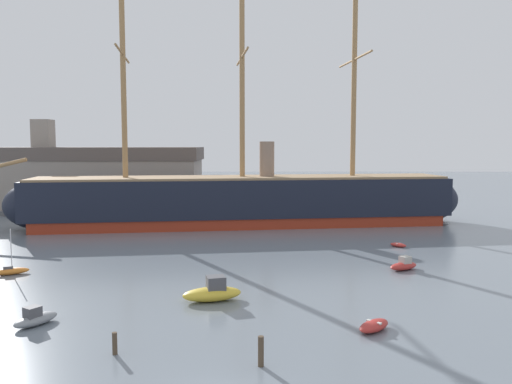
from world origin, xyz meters
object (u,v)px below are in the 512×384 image
Objects in this scene: sailboat_far_left at (44,219)px; mooring_piling_nearest at (261,351)px; dockside_warehouse_left at (79,179)px; motorboat_near_centre at (213,292)px; dinghy_foreground_right at (374,326)px; dinghy_alongside_stern at (398,245)px; dinghy_far_right at (442,223)px; tall_ship at (242,200)px; motorboat_mid_right at (404,265)px; mooring_piling_left_pair at (115,343)px; motorboat_foreground_left at (35,318)px; sailboat_mid_left at (10,271)px.

sailboat_far_left is 60.56m from mooring_piling_nearest.
motorboat_near_centre is at bearing -62.82° from dockside_warehouse_left.
dockside_warehouse_left is at bearing 117.18° from motorboat_near_centre.
motorboat_near_centre reaches higher than dinghy_foreground_right.
dinghy_alongside_stern is 35.63m from mooring_piling_nearest.
dinghy_far_right is at bearing 55.18° from dinghy_alongside_stern.
dinghy_far_right is at bearing -17.13° from dockside_warehouse_left.
tall_ship is 21.78× the size of motorboat_mid_right.
dinghy_far_right is at bearing 52.10° from mooring_piling_left_pair.
sailboat_far_left reaches higher than dinghy_alongside_stern.
dinghy_alongside_stern is at bearing 39.04° from motorboat_foreground_left.
dinghy_foreground_right is 1.70× the size of mooring_piling_nearest.
motorboat_foreground_left reaches higher than dinghy_foreground_right.
sailboat_far_left is at bearing 172.61° from tall_ship.
mooring_piling_nearest is (-7.26, -5.12, 0.49)m from dinghy_foreground_right.
motorboat_foreground_left is 15.91m from mooring_piling_nearest.
sailboat_far_left is at bearing -93.01° from dockside_warehouse_left.
sailboat_far_left is at bearing 111.11° from motorboat_foreground_left.
dockside_warehouse_left is (-47.70, 34.06, 5.38)m from dinghy_alongside_stern.
dockside_warehouse_left is at bearing 122.44° from dinghy_foreground_right.
motorboat_near_centre is 0.10× the size of dockside_warehouse_left.
tall_ship is 36.23m from motorboat_near_centre.
sailboat_mid_left is at bearing -126.31° from tall_ship.
dockside_warehouse_left is (-16.65, 59.25, 5.17)m from motorboat_foreground_left.
mooring_piling_nearest is (22.28, -19.46, 0.47)m from sailboat_mid_left.
tall_ship reaches higher than sailboat_far_left.
sailboat_mid_left reaches higher than dinghy_far_right.
dinghy_foreground_right is 0.58× the size of motorboat_near_centre.
motorboat_near_centre is 61.11m from dockside_warehouse_left.
mooring_piling_left_pair is (-22.01, -19.17, 0.18)m from motorboat_mid_right.
dinghy_foreground_right is (8.92, -42.39, -3.45)m from tall_ship.
mooring_piling_left_pair is (-35.72, -45.88, 0.39)m from dinghy_far_right.
sailboat_far_left is 59.66m from dinghy_far_right.
motorboat_near_centre reaches higher than mooring_piling_left_pair.
motorboat_mid_right is at bearing 26.89° from motorboat_foreground_left.
motorboat_foreground_left is at bearing 143.45° from mooring_piling_left_pair.
tall_ship is 15.05× the size of motorboat_near_centre.
sailboat_far_left reaches higher than sailboat_mid_left.
tall_ship is 17.21× the size of sailboat_mid_left.
dockside_warehouse_left is at bearing 144.47° from dinghy_alongside_stern.
tall_ship is 35.06× the size of dinghy_alongside_stern.
dinghy_alongside_stern is (18.15, -15.93, -3.53)m from tall_ship.
motorboat_near_centre is at bearing -151.53° from motorboat_mid_right.
sailboat_far_left reaches higher than mooring_piling_left_pair.
sailboat_mid_left reaches higher than motorboat_mid_right.
dockside_warehouse_left reaches higher than dinghy_alongside_stern.
mooring_piling_nearest reaches higher than mooring_piling_left_pair.
sailboat_mid_left is at bearing 154.10° from dinghy_foreground_right.
dinghy_alongside_stern is 19.42m from dinghy_far_right.
dinghy_foreground_right is at bearing -57.56° from dockside_warehouse_left.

